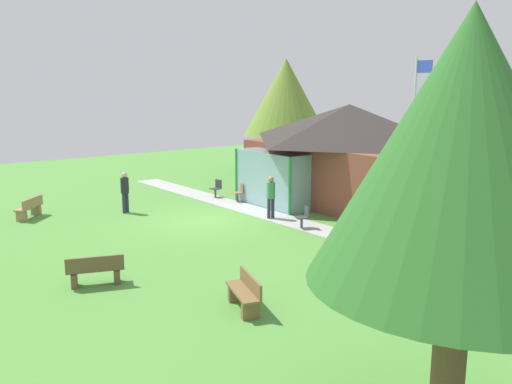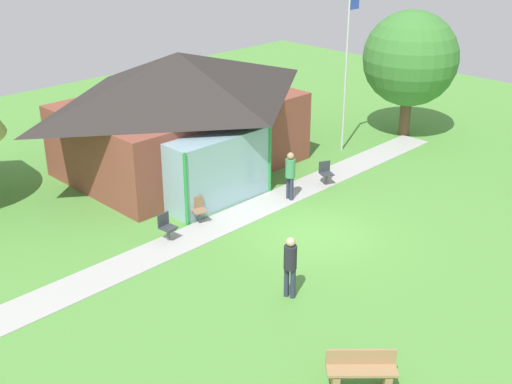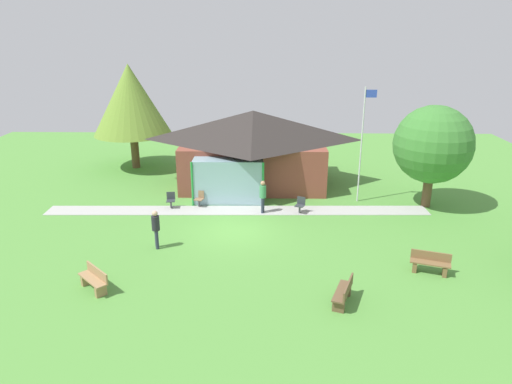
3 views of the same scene
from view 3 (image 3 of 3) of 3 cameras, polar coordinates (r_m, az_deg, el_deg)
The scene contains 14 objects.
ground_plane at distance 22.06m, azimuth -2.67°, elevation -4.79°, with size 44.00×44.00×0.00m, color #54933D.
pavilion at distance 28.17m, azimuth -0.47°, elevation 5.60°, with size 9.36×7.56×4.45m.
footpath at distance 24.45m, azimuth -2.29°, elevation -2.27°, with size 19.89×1.30×0.03m, color #ADADA8.
flagpole at distance 25.44m, azimuth 12.86°, elevation 6.13°, with size 0.64×0.08×6.22m.
bench_lawn_far_right at distance 19.51m, azimuth 20.53°, elevation -8.17°, with size 1.56×0.90×0.84m.
bench_front_right at distance 16.70m, azimuth 10.67°, elevation -12.05°, with size 0.94×1.56×0.84m.
bench_front_left at distance 18.17m, azimuth -19.17°, elevation -10.10°, with size 1.38×1.36×0.84m.
patio_chair_porch_left at distance 25.04m, azimuth -6.94°, elevation -0.89°, with size 0.54×0.54×0.86m.
patio_chair_west at distance 25.06m, azimuth -10.36°, elevation -1.05°, with size 0.48×0.48×0.86m.
patio_chair_lawn_spare at distance 24.07m, azimuth 5.42°, elevation -1.68°, with size 0.58×0.58×0.86m.
visitor_strolling_lawn at distance 20.44m, azimuth -12.16°, elevation -4.13°, with size 0.34×0.34×1.74m.
visitor_on_path at distance 23.79m, azimuth 0.84°, elevation -0.29°, with size 0.34×0.34×1.74m.
tree_behind_pavilion_left at distance 32.25m, azimuth -15.09°, elevation 10.83°, with size 5.10×5.10×6.92m.
tree_east_hedge at distance 25.78m, azimuth 20.83°, elevation 5.42°, with size 4.04×4.04×5.40m.
Camera 3 is at (1.42, -20.09, 9.00)m, focal length 32.71 mm.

